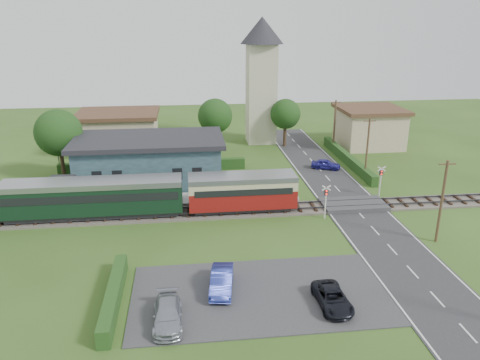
{
  "coord_description": "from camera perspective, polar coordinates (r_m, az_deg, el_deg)",
  "views": [
    {
      "loc": [
        -5.98,
        -38.63,
        17.57
      ],
      "look_at": [
        -0.91,
        4.0,
        2.53
      ],
      "focal_mm": 35.0,
      "sensor_mm": 36.0,
      "label": 1
    }
  ],
  "objects": [
    {
      "name": "railway_track",
      "position": [
        44.62,
        1.47,
        -3.73
      ],
      "size": [
        76.0,
        3.2,
        0.49
      ],
      "color": "#4C443D",
      "rests_on": "ground"
    },
    {
      "name": "car_park_blue",
      "position": [
        32.23,
        -2.25,
        -12.16
      ],
      "size": [
        2.0,
        4.28,
        1.36
      ],
      "primitive_type": "imported",
      "rotation": [
        0.0,
        0.0,
        -0.14
      ],
      "color": "#273599",
      "rests_on": "car_park"
    },
    {
      "name": "train",
      "position": [
        45.0,
        -21.46,
        -2.1
      ],
      "size": [
        43.2,
        2.9,
        3.4
      ],
      "color": "#232328",
      "rests_on": "ground"
    },
    {
      "name": "pedestrian_near",
      "position": [
        47.06,
        -2.57,
        -1.03
      ],
      "size": [
        0.66,
        0.53,
        1.57
      ],
      "primitive_type": "imported",
      "rotation": [
        0.0,
        0.0,
        3.45
      ],
      "color": "gray",
      "rests_on": "platform"
    },
    {
      "name": "road",
      "position": [
        45.34,
        14.48,
        -4.12
      ],
      "size": [
        6.0,
        70.0,
        0.05
      ],
      "primitive_type": "cube",
      "color": "#28282B",
      "rests_on": "ground"
    },
    {
      "name": "car_park_silver",
      "position": [
        29.49,
        -8.81,
        -15.89
      ],
      "size": [
        1.76,
        4.22,
        1.22
      ],
      "primitive_type": "imported",
      "rotation": [
        0.0,
        0.0,
        0.01
      ],
      "color": "#8F94A0",
      "rests_on": "car_park"
    },
    {
      "name": "equipment_hut",
      "position": [
        48.12,
        -20.83,
        -1.21
      ],
      "size": [
        2.3,
        2.3,
        2.55
      ],
      "color": "#BEB99C",
      "rests_on": "platform"
    },
    {
      "name": "tree_c",
      "position": [
        66.41,
        5.56,
        8.0
      ],
      "size": [
        4.2,
        4.2,
        6.78
      ],
      "color": "#332316",
      "rests_on": "ground"
    },
    {
      "name": "church_tower",
      "position": [
        67.92,
        2.63,
        13.08
      ],
      "size": [
        6.0,
        6.0,
        17.6
      ],
      "color": "#BEB99C",
      "rests_on": "ground"
    },
    {
      "name": "platform",
      "position": [
        47.31,
        -11.18,
        -2.59
      ],
      "size": [
        30.0,
        3.0,
        0.45
      ],
      "primitive_type": "cube",
      "color": "gray",
      "rests_on": "ground"
    },
    {
      "name": "streetlamp_west",
      "position": [
        62.49,
        -21.5,
        4.51
      ],
      "size": [
        0.3,
        0.3,
        5.15
      ],
      "color": "#3F3F47",
      "rests_on": "ground"
    },
    {
      "name": "tree_a",
      "position": [
        55.81,
        -21.25,
        5.37
      ],
      "size": [
        5.2,
        5.2,
        8.0
      ],
      "color": "#332316",
      "rests_on": "ground"
    },
    {
      "name": "car_park_dark",
      "position": [
        31.23,
        11.2,
        -13.95
      ],
      "size": [
        1.98,
        4.05,
        1.11
      ],
      "primitive_type": "imported",
      "rotation": [
        0.0,
        0.0,
        0.03
      ],
      "color": "black",
      "rests_on": "car_park"
    },
    {
      "name": "crossing_deck",
      "position": [
        46.98,
        13.65,
        -2.94
      ],
      "size": [
        6.2,
        3.4,
        0.45
      ],
      "primitive_type": "cube",
      "color": "#333335",
      "rests_on": "ground"
    },
    {
      "name": "house_west",
      "position": [
        65.94,
        -14.54,
        5.74
      ],
      "size": [
        10.8,
        8.8,
        5.5
      ],
      "color": "tan",
      "rests_on": "ground"
    },
    {
      "name": "tree_b",
      "position": [
        63.02,
        -3.05,
        7.79
      ],
      "size": [
        4.6,
        4.6,
        7.34
      ],
      "color": "#332316",
      "rests_on": "ground"
    },
    {
      "name": "car_park",
      "position": [
        32.19,
        2.4,
        -13.71
      ],
      "size": [
        17.0,
        9.0,
        0.08
      ],
      "primitive_type": "cube",
      "color": "#333335",
      "rests_on": "ground"
    },
    {
      "name": "station_building",
      "position": [
        51.96,
        -10.94,
        2.31
      ],
      "size": [
        16.0,
        9.0,
        5.3
      ],
      "color": "#2C4144",
      "rests_on": "ground"
    },
    {
      "name": "crossing_signal_near",
      "position": [
        43.04,
        10.43,
        -2.04
      ],
      "size": [
        0.84,
        0.28,
        3.28
      ],
      "color": "silver",
      "rests_on": "ground"
    },
    {
      "name": "utility_pole_d",
      "position": [
        65.4,
        11.44,
        6.62
      ],
      "size": [
        1.4,
        0.22,
        7.0
      ],
      "color": "#473321",
      "rests_on": "ground"
    },
    {
      "name": "car_on_road",
      "position": [
        57.67,
        10.42,
        1.91
      ],
      "size": [
        3.76,
        2.72,
        1.19
      ],
      "primitive_type": "imported",
      "rotation": [
        0.0,
        0.0,
        1.14
      ],
      "color": "navy",
      "rests_on": "road"
    },
    {
      "name": "hedge_station",
      "position": [
        56.85,
        -10.53,
        1.66
      ],
      "size": [
        22.0,
        0.8,
        1.3
      ],
      "primitive_type": "cube",
      "color": "#193814",
      "rests_on": "ground"
    },
    {
      "name": "hedge_carpark",
      "position": [
        31.97,
        -15.15,
        -13.51
      ],
      "size": [
        0.8,
        9.0,
        1.2
      ],
      "primitive_type": "cube",
      "color": "#193814",
      "rests_on": "ground"
    },
    {
      "name": "utility_pole_c",
      "position": [
        54.46,
        15.25,
        3.78
      ],
      "size": [
        1.4,
        0.22,
        7.0
      ],
      "color": "#473321",
      "rests_on": "ground"
    },
    {
      "name": "pedestrian_far",
      "position": [
        48.23,
        -20.68,
        -1.85
      ],
      "size": [
        0.79,
        0.88,
        1.48
      ],
      "primitive_type": "imported",
      "rotation": [
        0.0,
        0.0,
        1.17
      ],
      "color": "gray",
      "rests_on": "platform"
    },
    {
      "name": "crossing_signal_far",
      "position": [
        49.72,
        16.79,
        0.38
      ],
      "size": [
        0.84,
        0.28,
        3.28
      ],
      "color": "silver",
      "rests_on": "ground"
    },
    {
      "name": "house_east",
      "position": [
        69.39,
        15.48,
        6.32
      ],
      "size": [
        8.8,
        8.8,
        5.5
      ],
      "color": "tan",
      "rests_on": "ground"
    },
    {
      "name": "hedge_roadside",
      "position": [
        60.66,
        12.96,
        2.56
      ],
      "size": [
        0.8,
        18.0,
        1.2
      ],
      "primitive_type": "cube",
      "color": "#193814",
      "rests_on": "ground"
    },
    {
      "name": "utility_pole_b",
      "position": [
        40.82,
        23.38,
        -2.33
      ],
      "size": [
        1.4,
        0.22,
        7.0
      ],
      "color": "#473321",
      "rests_on": "ground"
    },
    {
      "name": "streetlamp_east",
      "position": [
        70.72,
        11.57,
        7.06
      ],
      "size": [
        0.3,
        0.3,
        5.15
      ],
      "color": "#3F3F47",
      "rests_on": "ground"
    },
    {
      "name": "ground",
      "position": [
        42.86,
        1.85,
        -4.91
      ],
      "size": [
        120.0,
        120.0,
        0.0
      ],
      "primitive_type": "plane",
      "color": "#2D4C19"
    }
  ]
}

